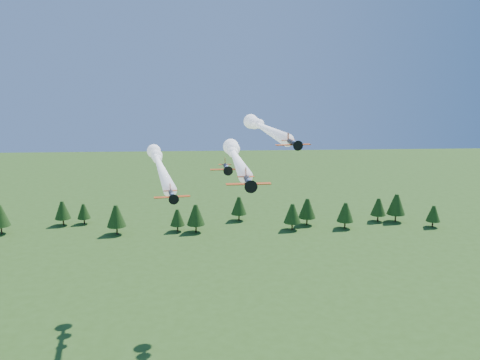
{
  "coord_description": "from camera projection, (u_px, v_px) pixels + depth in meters",
  "views": [
    {
      "loc": [
        -3.83,
        -97.8,
        65.14
      ],
      "look_at": [
        1.67,
        0.0,
        43.51
      ],
      "focal_mm": 40.0,
      "sensor_mm": 36.0,
      "label": 1
    }
  ],
  "objects": [
    {
      "name": "treeline",
      "position": [
        232.0,
        211.0,
        213.97
      ],
      "size": [
        177.32,
        22.71,
        11.77
      ],
      "color": "#382314",
      "rests_on": "ground"
    },
    {
      "name": "plane_right",
      "position": [
        264.0,
        128.0,
        123.85
      ],
      "size": [
        10.05,
        42.75,
        3.7
      ],
      "rotation": [
        0.0,
        0.0,
        0.13
      ],
      "color": "black",
      "rests_on": "ground"
    },
    {
      "name": "plane_lead",
      "position": [
        236.0,
        157.0,
        113.06
      ],
      "size": [
        7.65,
        42.98,
        3.7
      ],
      "rotation": [
        0.0,
        0.0,
        0.04
      ],
      "color": "black",
      "rests_on": "ground"
    },
    {
      "name": "plane_slot",
      "position": [
        226.0,
        168.0,
        108.56
      ],
      "size": [
        6.8,
        7.39,
        2.39
      ],
      "rotation": [
        0.0,
        0.0,
        0.06
      ],
      "color": "black",
      "rests_on": "ground"
    },
    {
      "name": "plane_left",
      "position": [
        159.0,
        164.0,
        126.23
      ],
      "size": [
        13.33,
        54.19,
        3.7
      ],
      "rotation": [
        0.0,
        0.0,
        0.16
      ],
      "color": "black",
      "rests_on": "ground"
    }
  ]
}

